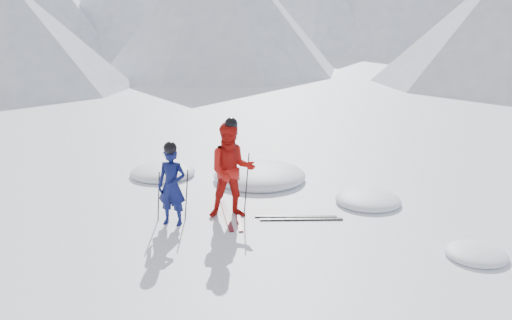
{
  "coord_description": "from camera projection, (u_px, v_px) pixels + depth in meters",
  "views": [
    {
      "loc": [
        -1.66,
        -10.45,
        4.24
      ],
      "look_at": [
        -1.62,
        0.5,
        1.1
      ],
      "focal_mm": 38.0,
      "sensor_mm": 36.0,
      "label": 1
    }
  ],
  "objects": [
    {
      "name": "skier_red",
      "position": [
        232.0,
        171.0,
        11.02
      ],
      "size": [
        1.06,
        0.87,
        1.99
      ],
      "primitive_type": "imported",
      "rotation": [
        0.0,
        0.0,
        0.13
      ],
      "color": "#B5140E",
      "rests_on": "ground"
    },
    {
      "name": "pole_blue_left",
      "position": [
        159.0,
        196.0,
        10.9
      ],
      "size": [
        0.11,
        0.08,
        1.06
      ],
      "primitive_type": "cylinder",
      "rotation": [
        0.05,
        0.08,
        0.0
      ],
      "color": "black",
      "rests_on": "ground"
    },
    {
      "name": "pole_red_right",
      "position": [
        247.0,
        184.0,
        11.25
      ],
      "size": [
        0.13,
        0.09,
        1.32
      ],
      "primitive_type": "cylinder",
      "rotation": [
        -0.05,
        0.08,
        0.0
      ],
      "color": "black",
      "rests_on": "ground"
    },
    {
      "name": "ski_worn_left",
      "position": [
        227.0,
        215.0,
        11.29
      ],
      "size": [
        0.37,
        1.69,
        0.03
      ],
      "primitive_type": "cube",
      "rotation": [
        0.0,
        0.0,
        0.17
      ],
      "color": "black",
      "rests_on": "ground"
    },
    {
      "name": "skier_blue",
      "position": [
        172.0,
        186.0,
        10.68
      ],
      "size": [
        0.66,
        0.52,
        1.6
      ],
      "primitive_type": "imported",
      "rotation": [
        0.0,
        0.0,
        -0.26
      ],
      "color": "#0C124A",
      "rests_on": "ground"
    },
    {
      "name": "ground",
      "position": [
        334.0,
        218.0,
        11.22
      ],
      "size": [
        160.0,
        160.0,
        0.0
      ],
      "primitive_type": "plane",
      "color": "white",
      "rests_on": "ground"
    },
    {
      "name": "ski_loose_a",
      "position": [
        296.0,
        217.0,
        11.23
      ],
      "size": [
        1.7,
        0.12,
        0.03
      ],
      "primitive_type": "cube",
      "rotation": [
        0.0,
        0.0,
        1.55
      ],
      "color": "black",
      "rests_on": "ground"
    },
    {
      "name": "pole_red_left",
      "position": [
        218.0,
        182.0,
        11.35
      ],
      "size": [
        0.13,
        0.1,
        1.32
      ],
      "primitive_type": "cylinder",
      "rotation": [
        0.06,
        0.08,
        0.0
      ],
      "color": "black",
      "rests_on": "ground"
    },
    {
      "name": "ski_worn_right",
      "position": [
        238.0,
        215.0,
        11.29
      ],
      "size": [
        0.26,
        1.7,
        0.03
      ],
      "primitive_type": "cube",
      "rotation": [
        0.0,
        0.0,
        0.1
      ],
      "color": "black",
      "rests_on": "ground"
    },
    {
      "name": "ski_loose_b",
      "position": [
        301.0,
        219.0,
        11.08
      ],
      "size": [
        1.7,
        0.12,
        0.03
      ],
      "primitive_type": "cube",
      "rotation": [
        0.0,
        0.0,
        1.59
      ],
      "color": "black",
      "rests_on": "ground"
    },
    {
      "name": "pole_blue_right",
      "position": [
        187.0,
        195.0,
        11.0
      ],
      "size": [
        0.11,
        0.07,
        1.06
      ],
      "primitive_type": "cylinder",
      "rotation": [
        -0.04,
        0.08,
        0.0
      ],
      "color": "black",
      "rests_on": "ground"
    },
    {
      "name": "snow_lumps",
      "position": [
        260.0,
        185.0,
        13.26
      ],
      "size": [
        7.63,
        6.12,
        0.51
      ],
      "color": "white",
      "rests_on": "ground"
    }
  ]
}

